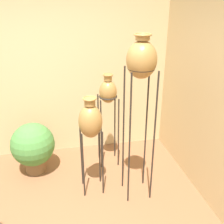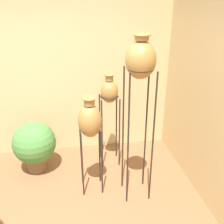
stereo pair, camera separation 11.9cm
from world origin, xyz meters
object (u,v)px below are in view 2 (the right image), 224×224
Objects in this scene: vase_stand_tall at (141,64)px; vase_stand_medium at (109,94)px; potted_plant at (34,144)px; vase_stand_short at (90,122)px.

vase_stand_tall is 0.98m from vase_stand_medium.
vase_stand_tall is at bearing -29.01° from potted_plant.
vase_stand_medium is (-0.22, 0.76, -0.58)m from vase_stand_tall.
vase_stand_medium reaches higher than potted_plant.
vase_stand_tall reaches higher than vase_stand_short.
vase_stand_short is 1.09m from potted_plant.
vase_stand_medium reaches higher than vase_stand_short.
potted_plant is (-0.76, 0.54, -0.56)m from vase_stand_short.
vase_stand_short is at bearing -35.49° from potted_plant.
vase_stand_medium is 1.08× the size of vase_stand_short.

